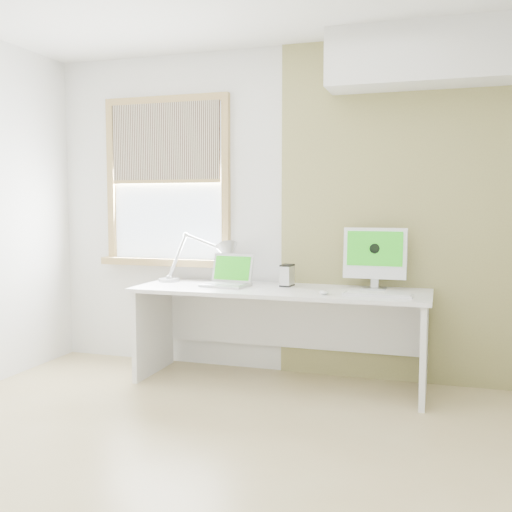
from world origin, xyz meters
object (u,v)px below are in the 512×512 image
at_px(desk_lamp, 217,256).
at_px(imac, 375,255).
at_px(external_drive, 287,275).
at_px(laptop, 229,278).
at_px(desk, 281,313).

height_order(desk_lamp, imac, imac).
relative_size(external_drive, imac, 0.36).
bearing_deg(desk_lamp, external_drive, -4.27).
distance_m(laptop, external_drive, 0.45).
distance_m(desk, desk_lamp, 0.72).
xyz_separation_m(desk_lamp, external_drive, (0.60, -0.04, -0.13)).
bearing_deg(laptop, desk_lamp, 136.27).
xyz_separation_m(external_drive, imac, (0.66, 0.05, 0.17)).
distance_m(desk_lamp, external_drive, 0.61).
height_order(laptop, imac, imac).
height_order(desk_lamp, external_drive, desk_lamp).
height_order(desk, imac, imac).
bearing_deg(desk_lamp, laptop, -43.73).
distance_m(desk, external_drive, 0.29).
height_order(desk, laptop, laptop).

